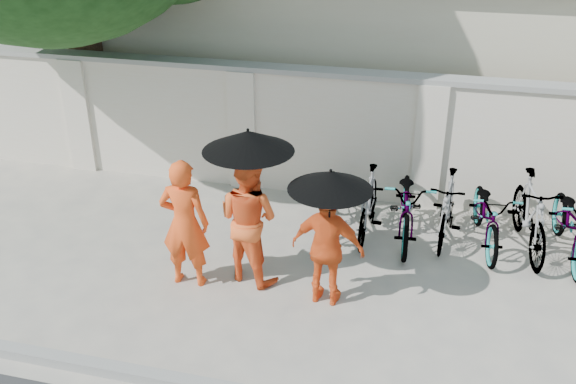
# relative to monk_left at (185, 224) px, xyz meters

# --- Properties ---
(ground) EXTENTS (80.00, 80.00, 0.00)m
(ground) POSITION_rel_monk_left_xyz_m (0.82, -0.13, -0.86)
(ground) COLOR #B6AD99
(compound_wall) EXTENTS (20.00, 0.30, 2.00)m
(compound_wall) POSITION_rel_monk_left_xyz_m (1.82, 3.07, 0.14)
(compound_wall) COLOR beige
(compound_wall) RESTS_ON ground
(building_behind) EXTENTS (14.00, 6.00, 3.20)m
(building_behind) POSITION_rel_monk_left_xyz_m (2.82, 6.87, 0.74)
(building_behind) COLOR beige
(building_behind) RESTS_ON ground
(monk_left) EXTENTS (0.65, 0.45, 1.72)m
(monk_left) POSITION_rel_monk_left_xyz_m (0.00, 0.00, 0.00)
(monk_left) COLOR #FE5019
(monk_left) RESTS_ON ground
(monk_center) EXTENTS (1.01, 0.90, 1.73)m
(monk_center) POSITION_rel_monk_left_xyz_m (0.74, 0.31, 0.00)
(monk_center) COLOR orange
(monk_center) RESTS_ON ground
(parasol_center) EXTENTS (1.11, 1.11, 1.10)m
(parasol_center) POSITION_rel_monk_left_xyz_m (0.79, 0.23, 1.09)
(parasol_center) COLOR black
(parasol_center) RESTS_ON ground
(monk_right) EXTENTS (0.92, 0.45, 1.53)m
(monk_right) POSITION_rel_monk_left_xyz_m (1.82, 0.02, -0.10)
(monk_right) COLOR #F05B20
(monk_right) RESTS_ON ground
(parasol_right) EXTENTS (0.98, 0.98, 0.94)m
(parasol_right) POSITION_rel_monk_left_xyz_m (1.84, -0.06, 0.83)
(parasol_right) COLOR black
(parasol_right) RESTS_ON ground
(bike_0) EXTENTS (0.86, 1.95, 0.99)m
(bike_0) POSITION_rel_monk_left_xyz_m (1.52, 1.82, -0.36)
(bike_0) COLOR gray
(bike_0) RESTS_ON ground
(bike_1) EXTENTS (0.49, 1.64, 0.98)m
(bike_1) POSITION_rel_monk_left_xyz_m (2.07, 1.82, -0.37)
(bike_1) COLOR gray
(bike_1) RESTS_ON ground
(bike_2) EXTENTS (0.84, 2.00, 1.03)m
(bike_2) POSITION_rel_monk_left_xyz_m (2.63, 1.88, -0.35)
(bike_2) COLOR gray
(bike_2) RESTS_ON ground
(bike_3) EXTENTS (0.60, 1.66, 0.98)m
(bike_3) POSITION_rel_monk_left_xyz_m (3.19, 1.97, -0.37)
(bike_3) COLOR gray
(bike_3) RESTS_ON ground
(bike_4) EXTENTS (0.86, 1.87, 0.95)m
(bike_4) POSITION_rel_monk_left_xyz_m (3.74, 1.93, -0.39)
(bike_4) COLOR gray
(bike_4) RESTS_ON ground
(bike_5) EXTENTS (0.76, 1.88, 1.10)m
(bike_5) POSITION_rel_monk_left_xyz_m (4.30, 1.93, -0.31)
(bike_5) COLOR gray
(bike_5) RESTS_ON ground
(bike_6) EXTENTS (0.82, 1.94, 1.00)m
(bike_6) POSITION_rel_monk_left_xyz_m (4.86, 1.88, -0.36)
(bike_6) COLOR gray
(bike_6) RESTS_ON ground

